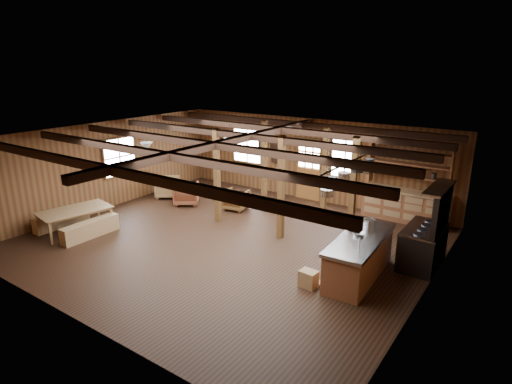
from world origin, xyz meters
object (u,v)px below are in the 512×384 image
at_px(armchair_a, 186,194).
at_px(armchair_c, 168,187).
at_px(armchair_b, 236,200).
at_px(dining_table, 77,221).
at_px(commercial_range, 426,240).
at_px(kitchen_island, 359,257).

xyz_separation_m(armchair_a, armchair_c, (-1.09, 0.21, -0.00)).
height_order(armchair_b, armchair_c, armchair_c).
distance_m(dining_table, armchair_b, 4.80).
bearing_deg(dining_table, armchair_a, -1.52).
xyz_separation_m(dining_table, armchair_b, (2.50, 4.09, -0.00)).
bearing_deg(armchair_a, armchair_b, 160.15).
relative_size(commercial_range, armchair_b, 2.74).
distance_m(commercial_range, armchair_a, 7.75).
height_order(commercial_range, armchair_b, commercial_range).
relative_size(dining_table, armchair_b, 2.61).
bearing_deg(dining_table, kitchen_island, -63.73).
bearing_deg(armchair_b, commercial_range, 165.19).
relative_size(kitchen_island, armchair_c, 3.17).
bearing_deg(armchair_a, dining_table, 40.41).
bearing_deg(armchair_a, armchair_c, -47.75).
bearing_deg(kitchen_island, armchair_a, 164.10).
bearing_deg(armchair_c, commercial_range, -129.56).
relative_size(commercial_range, armchair_a, 2.43).
height_order(commercial_range, dining_table, commercial_range).
height_order(kitchen_island, armchair_c, kitchen_island).
bearing_deg(armchair_b, kitchen_island, 149.01).
height_order(armchair_a, armchair_b, armchair_a).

